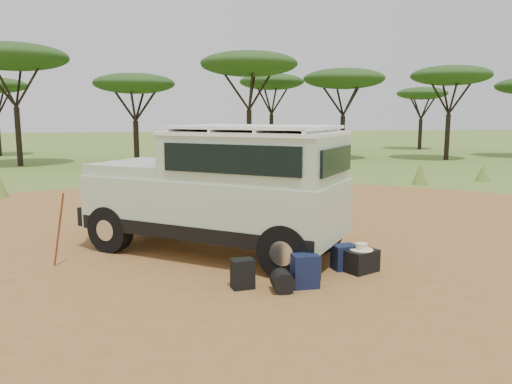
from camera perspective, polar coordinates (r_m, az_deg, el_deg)
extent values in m
plane|color=olive|center=(9.41, -5.31, -7.69)|extent=(140.00, 140.00, 0.00)
cylinder|color=#966031|center=(9.41, -5.31, -7.66)|extent=(23.00, 23.00, 0.01)
cone|color=olive|center=(18.45, -17.61, 1.20)|extent=(0.60, 0.60, 0.70)
cone|color=olive|center=(17.94, -8.21, 1.65)|extent=(0.60, 0.60, 0.90)
cone|color=olive|center=(17.96, 1.47, 1.58)|extent=(0.60, 0.60, 0.80)
cone|color=olive|center=(19.49, 9.66, 1.96)|extent=(0.60, 0.60, 0.75)
cone|color=olive|center=(20.21, 18.26, 2.02)|extent=(0.60, 0.60, 0.85)
cone|color=olive|center=(22.16, 24.52, 2.04)|extent=(0.60, 0.60, 0.70)
cylinder|color=black|center=(28.90, -25.50, 5.73)|extent=(0.28, 0.28, 3.06)
ellipsoid|color=#1E3A15|center=(29.02, -26.05, 13.72)|extent=(5.50, 5.50, 1.38)
cylinder|color=black|center=(27.25, -13.51, 5.45)|extent=(0.28, 0.28, 2.34)
ellipsoid|color=#1E3A15|center=(27.25, -13.75, 11.95)|extent=(4.20, 4.20, 1.05)
cylinder|color=black|center=(27.25, -0.79, 6.31)|extent=(0.28, 0.28, 2.93)
ellipsoid|color=#1E3A15|center=(27.35, -0.81, 14.43)|extent=(5.20, 5.20, 1.30)
cylinder|color=black|center=(30.52, 9.84, 6.16)|extent=(0.28, 0.28, 2.61)
ellipsoid|color=#1E3A15|center=(30.56, 10.01, 12.63)|extent=(4.80, 4.80, 1.20)
cylinder|color=black|center=(31.86, 21.01, 5.89)|extent=(0.28, 0.28, 2.70)
ellipsoid|color=#1E3A15|center=(31.91, 21.37, 12.30)|extent=(4.60, 4.60, 1.15)
cylinder|color=black|center=(35.40, 1.77, 6.71)|extent=(0.28, 0.28, 2.70)
ellipsoid|color=#1E3A15|center=(35.44, 1.80, 12.49)|extent=(4.50, 4.50, 1.12)
cylinder|color=black|center=(40.70, 18.25, 6.30)|extent=(0.28, 0.28, 2.34)
ellipsoid|color=#1E3A15|center=(40.71, 18.46, 10.65)|extent=(3.80, 3.80, 0.95)
cube|color=#AEC5A8|center=(9.69, -4.77, -1.28)|extent=(5.12, 4.56, 1.03)
cube|color=black|center=(9.77, -4.74, -3.51)|extent=(5.07, 4.53, 0.26)
cube|color=#AEC5A8|center=(9.16, -0.11, 4.01)|extent=(3.59, 3.37, 0.82)
cube|color=white|center=(9.13, -0.11, 6.76)|extent=(3.61, 3.41, 0.07)
cube|color=white|center=(9.13, -0.11, 7.45)|extent=(3.35, 3.16, 0.05)
cube|color=#AEC5A8|center=(10.47, -12.12, 2.77)|extent=(2.58, 2.60, 0.22)
cube|color=black|center=(9.90, -7.94, 4.52)|extent=(1.14, 1.43, 0.57)
cube|color=black|center=(8.28, -3.11, 3.76)|extent=(2.09, 1.59, 0.49)
cube|color=black|center=(10.05, 2.37, 4.66)|extent=(2.09, 1.59, 0.49)
cube|color=black|center=(8.60, 9.18, 3.57)|extent=(1.01, 1.32, 0.45)
cube|color=black|center=(11.23, -15.87, -1.86)|extent=(1.31, 1.67, 0.37)
cylinder|color=black|center=(11.19, -16.55, 2.59)|extent=(0.91, 1.17, 0.08)
cylinder|color=black|center=(11.26, -16.42, -0.33)|extent=(0.91, 1.17, 0.08)
cylinder|color=silver|center=(11.01, -17.66, 1.30)|extent=(0.21, 0.24, 0.24)
cylinder|color=silver|center=(11.45, -15.56, 1.67)|extent=(0.21, 0.24, 0.24)
cube|color=white|center=(11.26, -16.22, -1.16)|extent=(0.31, 0.39, 0.13)
cylinder|color=black|center=(10.67, -4.68, 4.22)|extent=(0.12, 0.12, 0.90)
cylinder|color=black|center=(10.19, -16.30, -4.07)|extent=(0.91, 0.79, 0.91)
cylinder|color=black|center=(11.52, -10.45, -2.39)|extent=(0.91, 0.79, 0.91)
cylinder|color=black|center=(8.23, 3.34, -6.79)|extent=(0.91, 0.79, 0.91)
cylinder|color=black|center=(9.82, 7.29, -4.26)|extent=(0.91, 0.79, 0.91)
cylinder|color=brown|center=(9.44, -21.61, -4.08)|extent=(0.28, 0.15, 1.33)
cube|color=black|center=(7.82, -1.54, -9.34)|extent=(0.37, 0.28, 0.47)
cube|color=#121F3B|center=(7.88, 5.64, -8.98)|extent=(0.41, 0.30, 0.53)
cube|color=#404520|center=(8.34, 6.17, -7.99)|extent=(0.45, 0.38, 0.53)
cube|color=#121F3B|center=(8.87, 10.03, -7.36)|extent=(0.42, 0.34, 0.44)
cube|color=black|center=(8.80, 11.91, -7.72)|extent=(0.66, 0.58, 0.39)
cylinder|color=black|center=(7.70, 3.05, -10.17)|extent=(0.34, 0.34, 0.33)
cylinder|color=beige|center=(8.74, 11.96, -6.45)|extent=(0.40, 0.40, 0.02)
cylinder|color=beige|center=(8.73, 11.97, -6.08)|extent=(0.20, 0.20, 0.10)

